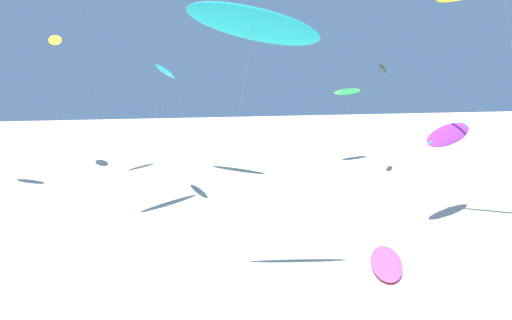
# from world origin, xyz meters

# --- Properties ---
(flying_kite_1) EXTENTS (2.60, 9.83, 16.44)m
(flying_kite_1) POSITION_xyz_m (-10.86, 61.48, 15.30)
(flying_kite_1) COLOR yellow
(flying_kite_1) RESTS_ON ground
(flying_kite_2) EXTENTS (5.46, 10.89, 12.75)m
(flying_kite_2) POSITION_xyz_m (23.84, 47.33, 11.89)
(flying_kite_2) COLOR black
(flying_kite_2) RESTS_ON ground
(flying_kite_4) EXTENTS (5.67, 9.65, 9.98)m
(flying_kite_4) POSITION_xyz_m (24.75, 57.33, 9.27)
(flying_kite_4) COLOR green
(flying_kite_4) RESTS_ON ground
(flying_kite_5) EXTENTS (3.39, 10.24, 12.39)m
(flying_kite_5) POSITION_xyz_m (-0.81, 41.46, 11.39)
(flying_kite_5) COLOR #19B2B7
(flying_kite_5) RESTS_ON ground
(flying_kite_9) EXTENTS (6.54, 9.94, 7.72)m
(flying_kite_9) POSITION_xyz_m (18.64, 28.99, 6.56)
(flying_kite_9) COLOR purple
(flying_kite_9) RESTS_ON ground
(flying_kite_10) EXTENTS (7.02, 6.01, 14.39)m
(flying_kite_10) POSITION_xyz_m (0.66, 19.87, 13.02)
(flying_kite_10) COLOR #19B2B7
(flying_kite_10) RESTS_ON ground
(grounded_kite_1) EXTENTS (4.38, 6.13, 0.36)m
(grounded_kite_1) POSITION_xyz_m (9.05, 21.52, 0.19)
(grounded_kite_1) COLOR #EA5193
(grounded_kite_1) RESTS_ON ground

